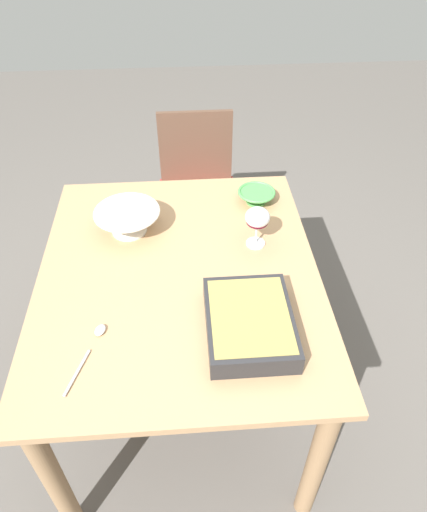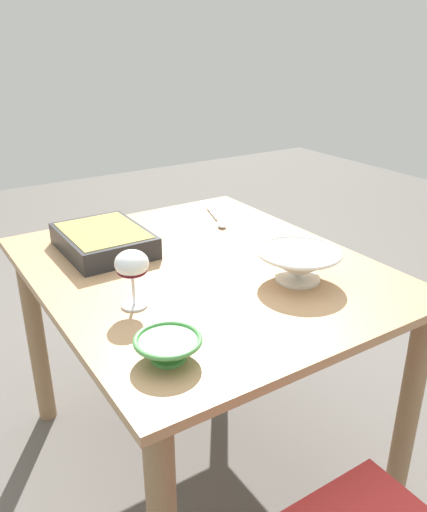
{
  "view_description": "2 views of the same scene",
  "coord_description": "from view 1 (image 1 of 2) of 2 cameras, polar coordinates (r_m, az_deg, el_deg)",
  "views": [
    {
      "loc": [
        -1.16,
        -0.03,
        1.86
      ],
      "look_at": [
        -0.0,
        -0.12,
        0.82
      ],
      "focal_mm": 32.85,
      "sensor_mm": 36.0,
      "label": 1
    },
    {
      "loc": [
        1.24,
        -0.75,
        1.41
      ],
      "look_at": [
        0.11,
        -0.03,
        0.83
      ],
      "focal_mm": 36.34,
      "sensor_mm": 36.0,
      "label": 2
    }
  ],
  "objects": [
    {
      "name": "ground_plane",
      "position": [
        2.19,
        -3.24,
        -16.25
      ],
      "size": [
        8.0,
        8.0,
        0.0
      ],
      "primitive_type": "plane",
      "color": "#5B5651"
    },
    {
      "name": "dining_table",
      "position": [
        1.69,
        -4.04,
        -5.05
      ],
      "size": [
        1.14,
        0.95,
        0.75
      ],
      "color": "tan",
      "rests_on": "ground_plane"
    },
    {
      "name": "chair",
      "position": [
        2.52,
        -1.96,
        8.15
      ],
      "size": [
        0.45,
        0.41,
        0.84
      ],
      "color": "#B22D2D",
      "rests_on": "ground_plane"
    },
    {
      "name": "wine_glass",
      "position": [
        1.64,
        5.36,
        4.47
      ],
      "size": [
        0.09,
        0.09,
        0.16
      ],
      "color": "white",
      "rests_on": "dining_table"
    },
    {
      "name": "casserole_dish",
      "position": [
        1.4,
        4.4,
        -8.0
      ],
      "size": [
        0.33,
        0.25,
        0.07
      ],
      "color": "#262628",
      "rests_on": "dining_table"
    },
    {
      "name": "mixing_bowl",
      "position": [
        1.9,
        5.25,
        7.35
      ],
      "size": [
        0.15,
        0.15,
        0.05
      ],
      "color": "#4C994C",
      "rests_on": "dining_table"
    },
    {
      "name": "small_bowl",
      "position": [
        1.76,
        -10.37,
        4.37
      ],
      "size": [
        0.24,
        0.24,
        0.09
      ],
      "color": "white",
      "rests_on": "dining_table"
    },
    {
      "name": "serving_spoon",
      "position": [
        1.43,
        -14.5,
        -10.33
      ],
      "size": [
        0.24,
        0.1,
        0.01
      ],
      "color": "silver",
      "rests_on": "dining_table"
    }
  ]
}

